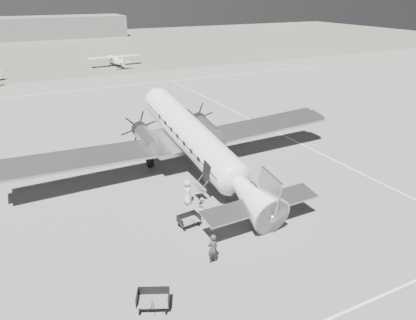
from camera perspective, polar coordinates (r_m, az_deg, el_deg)
The scene contains 13 objects.
ground at distance 31.63m, azimuth 2.13°, elevation -4.27°, with size 260.00×260.00×0.00m, color slate.
taxi_line_near at distance 22.55m, azimuth 20.58°, elevation -18.59°, with size 60.00×0.15×0.01m, color silver.
taxi_line_right at distance 38.41m, azimuth 18.00°, elevation -0.36°, with size 0.15×80.00×0.01m, color silver.
taxi_line_horizon at distance 67.56m, azimuth -14.75°, elevation 9.78°, with size 90.00×0.15×0.01m, color silver.
grass_infield at distance 121.20m, azimuth -20.91°, elevation 14.57°, with size 260.00×90.00×0.01m, color #5D5B4E.
hangar_main at distance 146.19m, azimuth -20.42°, elevation 17.12°, with size 42.00×14.00×6.60m.
dc3_airliner at distance 32.86m, azimuth -1.58°, elevation 2.32°, with size 30.37×21.07×5.78m, color #ADADAF, non-canonical shape.
light_plane_right at distance 86.53m, azimuth -12.89°, elevation 13.45°, with size 10.89×8.83×2.26m, color silver, non-canonical shape.
baggage_cart_near at distance 26.91m, azimuth -2.72°, elevation -8.51°, with size 1.47×1.04×0.83m, color #606060, non-canonical shape.
baggage_cart_far at distance 20.98m, azimuth -7.72°, elevation -19.02°, with size 1.66×1.17×0.94m, color #606060, non-canonical shape.
ground_crew at distance 23.41m, azimuth 0.67°, elevation -12.35°, with size 0.66×0.44×1.82m, color #313131.
ramp_agent at distance 27.66m, azimuth -0.83°, elevation -6.72°, with size 0.74×0.58×1.52m, color #B4B4B2.
passenger at distance 29.32m, azimuth -2.89°, elevation -4.53°, with size 0.92×0.60×1.88m, color #BBBBB8.
Camera 1 is at (-13.79, -24.55, 14.39)m, focal length 35.00 mm.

